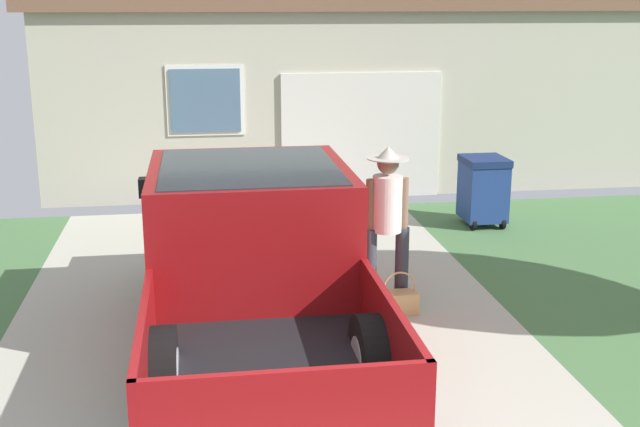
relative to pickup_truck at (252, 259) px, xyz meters
name	(u,v)px	position (x,y,z in m)	size (l,w,h in m)	color
pickup_truck	(252,259)	(0.00, 0.00, 0.00)	(2.11, 5.13, 1.66)	maroon
person_with_hat	(387,216)	(1.46, 0.46, 0.26)	(0.50, 0.44, 1.76)	#333842
handbag	(399,301)	(1.57, 0.24, -0.62)	(0.40, 0.22, 0.46)	tan
house_with_garage	(336,66)	(2.31, 8.65, 1.17)	(11.06, 6.72, 3.80)	#B8B39F
wheeled_trash_bin	(483,188)	(3.62, 3.46, -0.21)	(0.60, 0.72, 1.01)	navy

